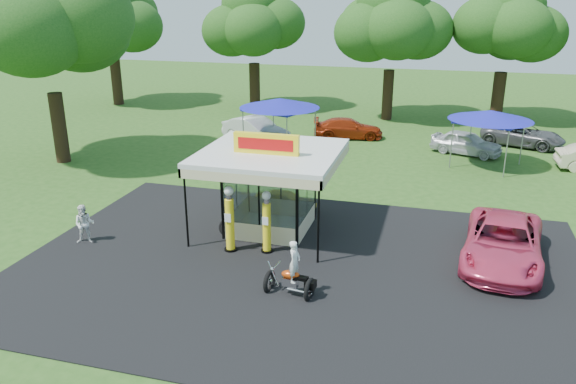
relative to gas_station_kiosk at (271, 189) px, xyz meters
name	(u,v)px	position (x,y,z in m)	size (l,w,h in m)	color
ground	(285,294)	(2.00, -4.99, -1.78)	(120.00, 120.00, 0.00)	#295119
asphalt_apron	(300,266)	(2.00, -2.99, -1.76)	(20.00, 14.00, 0.04)	black
gas_station_kiosk	(271,189)	(0.00, 0.00, 0.00)	(5.40, 5.40, 4.18)	white
gas_pump_left	(230,221)	(-0.86, -2.41, -0.54)	(0.48, 0.48, 2.59)	black
gas_pump_right	(267,224)	(0.51, -2.16, -0.61)	(0.46, 0.46, 2.45)	black
motorcycle	(293,274)	(2.26, -4.98, -1.01)	(1.73, 0.97, 2.00)	black
spare_tires	(228,228)	(-1.44, -1.19, -1.43)	(0.85, 0.51, 0.73)	black
kiosk_car	(285,200)	(0.00, 2.21, -1.30)	(1.13, 2.82, 0.96)	yellow
pink_sedan	(503,243)	(8.95, -0.72, -0.99)	(2.65, 5.73, 1.59)	#DE3C66
spectator_west	(85,224)	(-6.59, -3.22, -1.00)	(0.76, 0.59, 1.57)	white
bg_car_a	(256,130)	(-5.16, 13.47, -0.96)	(1.73, 4.97, 1.64)	white
bg_car_b	(348,128)	(0.43, 16.29, -1.11)	(1.88, 4.61, 1.34)	#9A280B
bg_car_c	(466,143)	(8.02, 14.19, -1.07)	(1.68, 4.19, 1.43)	silver
bg_car_d	(523,135)	(11.55, 17.24, -1.08)	(2.33, 5.05, 1.40)	#525254
tent_west	(280,104)	(-2.97, 11.47, 1.26)	(4.81, 4.81, 3.36)	gray
tent_east	(491,116)	(9.02, 11.88, 1.11)	(4.57, 4.57, 3.19)	gray
oak_far_a	(111,22)	(-21.21, 23.12, 5.20)	(9.26, 9.26, 10.98)	black
oak_far_b	(254,27)	(-9.03, 24.70, 4.87)	(8.73, 8.73, 10.42)	black
oak_far_c	(392,29)	(2.29, 23.13, 5.01)	(9.08, 9.08, 10.70)	black
oak_far_d	(506,33)	(10.43, 24.75, 4.76)	(8.62, 8.62, 10.26)	black
oak_near	(46,30)	(-14.59, 6.32, 5.62)	(10.26, 10.26, 11.81)	black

